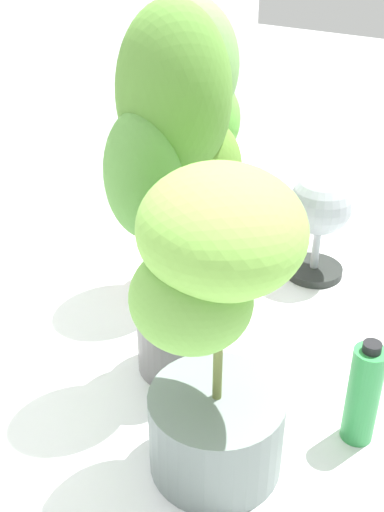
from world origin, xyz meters
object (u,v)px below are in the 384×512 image
potted_plant_back_right (187,122)px  floor_fan (320,212)px  potted_plant_center (176,182)px  nutrient_bottle (363,394)px  potted_plant_front_left (214,322)px

potted_plant_back_right → floor_fan: bearing=-52.3°
potted_plant_center → nutrient_bottle: 0.60m
potted_plant_front_left → nutrient_bottle: (0.25, -0.23, -0.25)m
potted_plant_center → potted_plant_back_right: 0.41m
potted_plant_back_right → potted_plant_front_left: (-0.58, -0.44, -0.13)m
potted_plant_back_right → nutrient_bottle: bearing=-116.2°
potted_plant_back_right → potted_plant_front_left: bearing=-142.6°
potted_plant_front_left → nutrient_bottle: bearing=-42.5°
potted_plant_front_left → floor_fan: bearing=9.0°
floor_fan → potted_plant_front_left: bearing=116.9°
nutrient_bottle → potted_plant_center: bearing=93.3°
potted_plant_center → nutrient_bottle: bearing=-86.7°
floor_fan → nutrient_bottle: size_ratio=1.30×
potted_plant_front_left → potted_plant_center: bearing=46.6°
potted_plant_back_right → potted_plant_front_left: 0.74m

